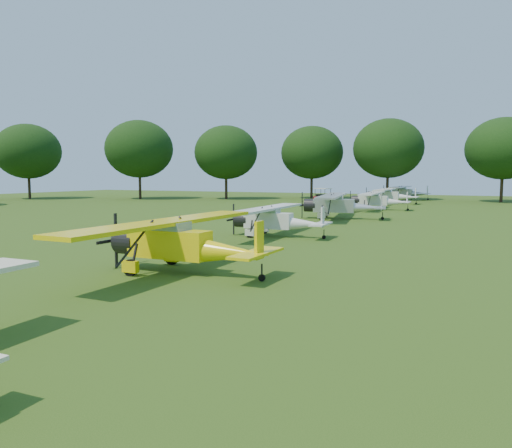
% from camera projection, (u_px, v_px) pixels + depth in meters
% --- Properties ---
extents(ground, '(160.00, 160.00, 0.00)m').
position_uv_depth(ground, '(243.00, 247.00, 27.66)').
color(ground, '#244812').
rests_on(ground, ground).
extents(tree_belt, '(137.36, 130.27, 14.52)m').
position_uv_depth(tree_belt, '(306.00, 96.00, 25.53)').
color(tree_belt, '#2E2412').
rests_on(tree_belt, ground).
extents(aircraft_2, '(7.43, 11.81, 2.33)m').
position_uv_depth(aircraft_2, '(180.00, 240.00, 20.27)').
color(aircraft_2, yellow).
rests_on(aircraft_2, ground).
extents(aircraft_3, '(6.56, 10.44, 2.06)m').
position_uv_depth(aircraft_3, '(275.00, 218.00, 32.27)').
color(aircraft_3, white).
rests_on(aircraft_3, ground).
extents(aircraft_4, '(7.71, 12.19, 2.39)m').
position_uv_depth(aircraft_4, '(340.00, 204.00, 45.20)').
color(aircraft_4, silver).
rests_on(aircraft_4, ground).
extents(aircraft_5, '(6.80, 10.82, 2.13)m').
position_uv_depth(aircraft_5, '(378.00, 199.00, 56.81)').
color(aircraft_5, white).
rests_on(aircraft_5, ground).
extents(aircraft_6, '(7.09, 11.27, 2.23)m').
position_uv_depth(aircraft_6, '(390.00, 194.00, 68.76)').
color(aircraft_6, white).
rests_on(aircraft_6, ground).
extents(aircraft_7, '(7.32, 11.64, 2.30)m').
position_uv_depth(aircraft_7, '(405.00, 191.00, 80.09)').
color(aircraft_7, silver).
rests_on(aircraft_7, ground).
extents(golf_cart, '(2.77, 2.29, 2.06)m').
position_uv_depth(golf_cart, '(322.00, 198.00, 71.84)').
color(golf_cart, '#A00B1F').
rests_on(golf_cart, ground).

